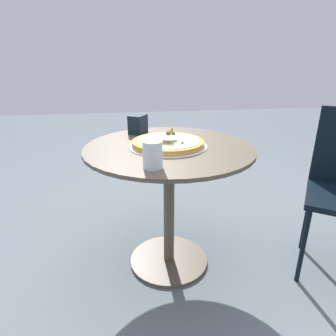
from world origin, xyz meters
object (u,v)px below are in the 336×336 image
object	(u,v)px
pizza_on_tray	(168,143)
pizza_server	(168,134)
patio_table	(169,179)
napkin_dispenser	(138,124)
drinking_cup	(153,155)

from	to	relation	value
pizza_on_tray	pizza_server	xyz separation A→B (m)	(0.03, -0.00, 0.04)
patio_table	pizza_on_tray	distance (m)	0.20
pizza_server	pizza_on_tray	bearing A→B (deg)	171.40
patio_table	napkin_dispenser	world-z (taller)	napkin_dispenser
pizza_on_tray	napkin_dispenser	bearing A→B (deg)	24.76
napkin_dispenser	pizza_server	bearing A→B (deg)	58.32
patio_table	napkin_dispenser	distance (m)	0.40
patio_table	drinking_cup	world-z (taller)	drinking_cup
pizza_on_tray	drinking_cup	bearing A→B (deg)	160.31
pizza_server	napkin_dispenser	size ratio (longest dim) A/B	1.99
napkin_dispenser	patio_table	bearing A→B (deg)	56.42
pizza_server	drinking_cup	bearing A→B (deg)	161.25
patio_table	pizza_on_tray	size ratio (longest dim) A/B	2.16
pizza_server	drinking_cup	size ratio (longest dim) A/B	1.93
patio_table	drinking_cup	size ratio (longest dim) A/B	7.67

